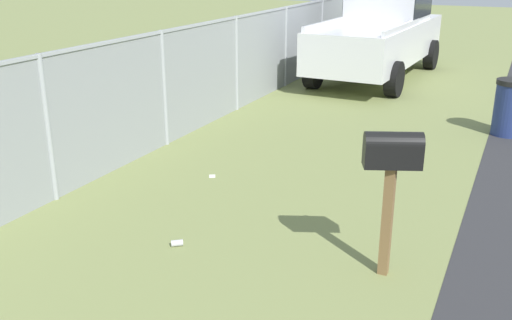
{
  "coord_description": "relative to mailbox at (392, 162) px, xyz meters",
  "views": [
    {
      "loc": [
        1.76,
        -1.23,
        2.81
      ],
      "look_at": [
        6.38,
        0.94,
        1.02
      ],
      "focal_mm": 40.62,
      "sensor_mm": 36.0,
      "label": 1
    }
  ],
  "objects": [
    {
      "name": "trash_bin",
      "position": [
        5.34,
        -0.8,
        -0.64
      ],
      "size": [
        0.54,
        0.54,
        0.93
      ],
      "color": "navy",
      "rests_on": "ground"
    },
    {
      "name": "pickup_truck",
      "position": [
        9.39,
        2.38,
        -0.01
      ],
      "size": [
        5.63,
        2.28,
        2.09
      ],
      "rotation": [
        0.0,
        0.0,
        -0.04
      ],
      "color": "silver",
      "rests_on": "ground"
    },
    {
      "name": "litter_can_near_hydrant",
      "position": [
        -0.37,
        2.05,
        -1.08
      ],
      "size": [
        0.13,
        0.13,
        0.07
      ],
      "primitive_type": "cylinder",
      "rotation": [
        0.0,
        1.57,
        2.25
      ],
      "color": "silver",
      "rests_on": "ground"
    },
    {
      "name": "fence_section",
      "position": [
        3.7,
        4.06,
        -0.15
      ],
      "size": [
        17.18,
        0.07,
        1.79
      ],
      "color": "#9EA3A8",
      "rests_on": "ground"
    },
    {
      "name": "litter_wrapper_by_mailbox",
      "position": [
        1.53,
        2.7,
        -1.11
      ],
      "size": [
        0.15,
        0.13,
        0.01
      ],
      "primitive_type": "cube",
      "rotation": [
        0.0,
        0.0,
        3.65
      ],
      "color": "silver",
      "rests_on": "ground"
    },
    {
      "name": "mailbox",
      "position": [
        0.0,
        0.0,
        0.0
      ],
      "size": [
        0.38,
        0.54,
        1.38
      ],
      "rotation": [
        0.0,
        0.0,
        0.39
      ],
      "color": "brown",
      "rests_on": "ground"
    }
  ]
}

